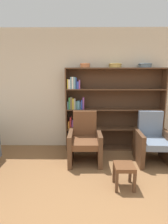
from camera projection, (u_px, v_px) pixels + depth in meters
name	position (u px, v px, depth m)	size (l,w,h in m)	color
wall_back	(97.00, 90.00, 4.12)	(12.00, 0.06, 2.75)	beige
bookshelf	(106.00, 111.00, 4.04)	(2.22, 0.30, 1.87)	brown
bowl_terracotta	(85.00, 65.00, 3.83)	(0.23, 0.23, 0.10)	#C67547
bowl_sage	(115.00, 65.00, 3.82)	(0.29, 0.29, 0.09)	tan
bowl_slate	(145.00, 65.00, 3.81)	(0.29, 0.29, 0.09)	slate
armchair_leather	(85.00, 141.00, 3.49)	(0.65, 0.69, 0.99)	brown
armchair_cushioned	(152.00, 141.00, 3.48)	(0.67, 0.71, 0.99)	brown
footstool	(124.00, 170.00, 2.64)	(0.30, 0.30, 0.37)	brown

